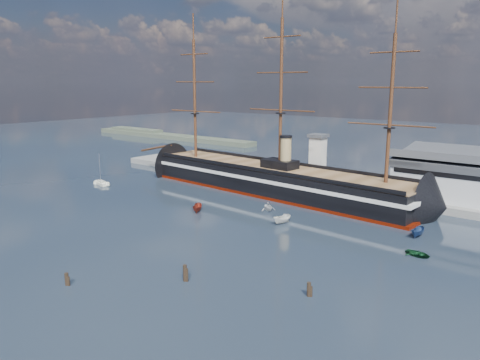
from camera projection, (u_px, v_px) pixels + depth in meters
The scene contains 14 objects.
ground at pixel (243, 209), 121.84m from camera, with size 600.00×600.00×0.00m, color #182232.
quay at pixel (341, 190), 143.22m from camera, with size 180.00×18.00×2.00m, color slate.
quay_tower at pixel (318, 158), 143.19m from camera, with size 5.00×5.00×15.00m.
shoreline at pixel (159, 135), 279.26m from camera, with size 120.00×10.00×4.00m.
warship at pixel (269, 179), 139.90m from camera, with size 113.41×22.44×53.94m.
sailboat at pixel (102, 183), 150.34m from camera, with size 6.64×3.35×10.20m.
motorboat_a at pixel (198, 212), 119.04m from camera, with size 6.28×2.30×2.51m, color maroon.
motorboat_c at pixel (282, 224), 109.34m from camera, with size 6.20×2.28×2.48m, color silver.
motorboat_d at pixel (268, 211), 120.59m from camera, with size 6.71×2.91×2.46m, color silver.
motorboat_e at pixel (418, 256), 89.07m from camera, with size 3.00×1.20×1.40m, color #0D3319.
motorboat_f at pixel (417, 237), 100.05m from camera, with size 6.16×2.26×2.46m, color navy.
piling_near_mid at pixel (67, 285), 76.40m from camera, with size 0.64×0.64×2.83m, color black.
piling_near_right at pixel (185, 281), 77.98m from camera, with size 0.64×0.64×3.58m, color black.
piling_far_right at pixel (309, 296), 72.47m from camera, with size 0.64×0.64×3.01m, color black.
Camera 1 is at (72.90, -52.33, 32.62)m, focal length 35.00 mm.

